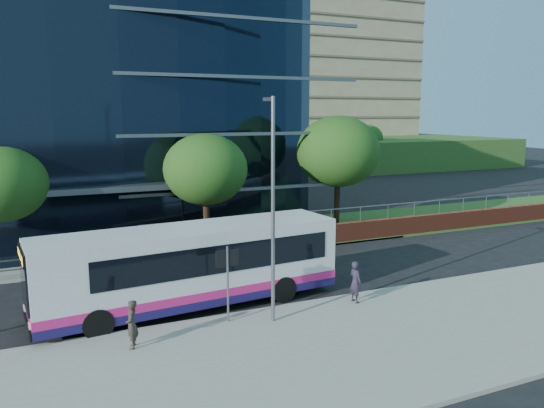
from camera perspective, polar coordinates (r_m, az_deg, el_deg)
name	(u,v)px	position (r m, az deg, el deg)	size (l,w,h in m)	color
ground	(94,330)	(20.33, -18.65, -12.67)	(200.00, 200.00, 0.00)	black
pavement_near	(113,395)	(15.78, -16.73, -19.08)	(80.00, 8.00, 0.15)	gray
kerb	(97,338)	(19.38, -18.35, -13.54)	(80.00, 0.25, 0.16)	gray
yellow_line_outer	(96,338)	(19.59, -18.41, -13.51)	(80.00, 0.08, 0.01)	gold
yellow_line_inner	(96,336)	(19.73, -18.45, -13.35)	(80.00, 0.08, 0.01)	gold
grass_verge	(424,218)	(39.93, 16.07, -1.49)	(36.00, 8.00, 0.12)	#2D511E
retaining_wall	(414,225)	(34.52, 14.98, -2.23)	(34.00, 0.40, 2.11)	maroon
apartment_block	(268,90)	(83.14, -0.40, 12.18)	(60.00, 42.00, 30.00)	#2D511E
street_sign	(227,268)	(19.02, -4.82, -6.87)	(0.85, 0.09, 2.80)	slate
tree_far_b	(2,184)	(28.54, -27.04, 1.90)	(4.29, 4.29, 6.05)	black
tree_far_c	(205,170)	(29.23, -7.17, 3.70)	(4.62, 4.62, 6.51)	black
tree_far_d	(338,152)	(33.78, 7.11, 5.61)	(5.28, 5.28, 7.44)	black
tree_dist_e	(265,139)	(64.16, -0.74, 7.02)	(4.62, 4.62, 6.51)	black
tree_dist_f	(367,138)	(73.69, 10.21, 6.97)	(4.29, 4.29, 6.05)	black
streetlight_east	(273,204)	(18.51, 0.07, -0.01)	(0.15, 0.77, 8.00)	slate
city_bus	(194,265)	(21.07, -8.36, -6.53)	(12.10, 3.80, 3.22)	silver
pedestrian	(355,282)	(21.46, 8.96, -8.25)	(0.61, 0.40, 1.68)	#261F2E
pedestrian_b	(132,324)	(17.87, -14.85, -12.41)	(0.57, 0.38, 1.58)	#302922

